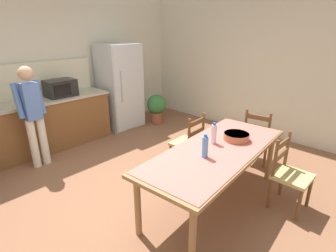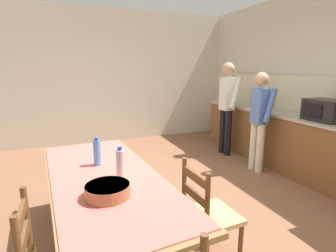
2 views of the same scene
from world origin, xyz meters
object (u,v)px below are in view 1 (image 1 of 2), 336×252
object	(u,v)px
chair_side_far_right	(189,143)
chair_side_near_right	(290,175)
microwave	(60,88)
potted_plant	(157,107)
bottle_off_centre	(214,134)
person_at_counter	(33,112)
bottle_near_centre	(205,147)
dining_table	(216,154)
chair_head_end	(258,137)
refrigerator	(120,87)
serving_bowl	(236,136)

from	to	relation	value
chair_side_far_right	chair_side_near_right	bearing A→B (deg)	91.90
microwave	potted_plant	size ratio (longest dim) A/B	0.75
bottle_off_centre	person_at_counter	size ratio (longest dim) A/B	0.17
bottle_near_centre	person_at_counter	xyz separation A→B (m)	(-0.82, 2.60, 0.01)
dining_table	chair_side_far_right	world-z (taller)	chair_side_far_right
microwave	bottle_off_centre	size ratio (longest dim) A/B	1.85
bottle_off_centre	chair_side_near_right	bearing A→B (deg)	-60.94
dining_table	potted_plant	size ratio (longest dim) A/B	3.38
microwave	chair_head_end	distance (m)	3.53
dining_table	refrigerator	bearing A→B (deg)	73.37
dining_table	chair_side_near_right	world-z (taller)	chair_side_near_right
person_at_counter	potted_plant	bearing A→B (deg)	-88.47
chair_side_near_right	person_at_counter	bearing A→B (deg)	116.95
bottle_off_centre	person_at_counter	world-z (taller)	person_at_counter
dining_table	bottle_off_centre	xyz separation A→B (m)	(0.10, 0.12, 0.20)
microwave	chair_side_far_right	world-z (taller)	microwave
bottle_near_centre	chair_head_end	size ratio (longest dim) A/B	0.30
microwave	chair_side_near_right	bearing A→B (deg)	-76.22
bottle_off_centre	chair_side_far_right	world-z (taller)	bottle_off_centre
chair_head_end	potted_plant	size ratio (longest dim) A/B	1.36
chair_side_near_right	chair_side_far_right	bearing A→B (deg)	94.93
refrigerator	dining_table	bearing A→B (deg)	-106.63
bottle_off_centre	chair_side_far_right	bearing A→B (deg)	62.89
chair_head_end	potted_plant	xyz separation A→B (m)	(0.21, 2.55, -0.06)
dining_table	bottle_near_centre	xyz separation A→B (m)	(-0.27, -0.02, 0.20)
bottle_near_centre	chair_head_end	distance (m)	1.72
bottle_off_centre	chair_side_far_right	size ratio (longest dim) A/B	0.30
dining_table	bottle_near_centre	bearing A→B (deg)	-175.57
serving_bowl	chair_head_end	distance (m)	1.07
person_at_counter	dining_table	bearing A→B (deg)	-157.11
potted_plant	microwave	bearing A→B (deg)	167.20
chair_side_far_right	bottle_near_centre	bearing A→B (deg)	45.48
chair_side_near_right	potted_plant	size ratio (longest dim) A/B	1.36
chair_side_far_right	chair_side_near_right	distance (m)	1.47
bottle_near_centre	serving_bowl	size ratio (longest dim) A/B	0.84
microwave	serving_bowl	world-z (taller)	microwave
refrigerator	serving_bowl	world-z (taller)	refrigerator
microwave	potted_plant	distance (m)	2.13
bottle_near_centre	bottle_off_centre	distance (m)	0.40
chair_head_end	serving_bowl	bearing A→B (deg)	89.88
bottle_near_centre	dining_table	bearing A→B (deg)	4.43
dining_table	serving_bowl	bearing A→B (deg)	-5.35
refrigerator	chair_side_far_right	size ratio (longest dim) A/B	1.96
bottle_off_centre	serving_bowl	distance (m)	0.33
refrigerator	bottle_off_centre	world-z (taller)	refrigerator
potted_plant	bottle_off_centre	bearing A→B (deg)	-120.43
chair_head_end	potted_plant	bearing A→B (deg)	-12.82
chair_head_end	chair_side_near_right	distance (m)	1.15
microwave	chair_side_near_right	size ratio (longest dim) A/B	0.55
person_at_counter	bottle_off_centre	bearing A→B (deg)	-154.20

